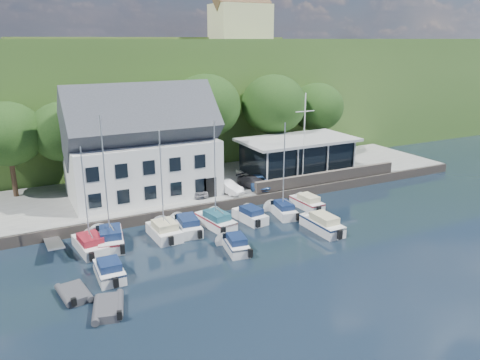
{
  "coord_description": "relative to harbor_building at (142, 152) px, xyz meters",
  "views": [
    {
      "loc": [
        -18.74,
        -27.75,
        16.01
      ],
      "look_at": [
        0.01,
        9.0,
        3.53
      ],
      "focal_mm": 35.0,
      "sensor_mm": 36.0,
      "label": 1
    }
  ],
  "objects": [
    {
      "name": "tree_3",
      "position": [
        9.54,
        6.19,
        1.25
      ],
      "size": [
        8.2,
        8.2,
        11.2
      ],
      "primitive_type": null,
      "color": "black",
      "rests_on": "quay"
    },
    {
      "name": "hillside",
      "position": [
        7.0,
        45.5,
        2.65
      ],
      "size": [
        160.0,
        75.0,
        16.0
      ],
      "primitive_type": "cube",
      "color": "#365720",
      "rests_on": "ground"
    },
    {
      "name": "boat_r1_4",
      "position": [
        3.87,
        -8.9,
        -0.89
      ],
      "size": [
        2.91,
        6.6,
        8.92
      ],
      "primitive_type": null,
      "rotation": [
        0.0,
        0.0,
        0.16
      ],
      "color": "silver",
      "rests_on": "ground"
    },
    {
      "name": "seawall",
      "position": [
        19.0,
        -5.1,
        -3.75
      ],
      "size": [
        18.0,
        0.5,
        1.2
      ],
      "primitive_type": "cube",
      "color": "#61564D",
      "rests_on": "quay"
    },
    {
      "name": "boat_r1_1",
      "position": [
        -5.31,
        -8.67,
        -0.55
      ],
      "size": [
        3.14,
        6.56,
        9.6
      ],
      "primitive_type": null,
      "rotation": [
        0.0,
        0.0,
        -0.17
      ],
      "color": "silver",
      "rests_on": "ground"
    },
    {
      "name": "boat_r1_3",
      "position": [
        1.26,
        -8.69,
        -4.65
      ],
      "size": [
        2.52,
        6.23,
        1.41
      ],
      "primitive_type": null,
      "rotation": [
        0.0,
        0.0,
        -0.1
      ],
      "color": "silver",
      "rests_on": "ground"
    },
    {
      "name": "ground",
      "position": [
        7.0,
        -16.5,
        -5.35
      ],
      "size": [
        180.0,
        180.0,
        0.0
      ],
      "primitive_type": "plane",
      "color": "black",
      "rests_on": "ground"
    },
    {
      "name": "tree_5",
      "position": [
        25.23,
        5.97,
        0.43
      ],
      "size": [
        6.99,
        6.99,
        9.56
      ],
      "primitive_type": null,
      "color": "black",
      "rests_on": "quay"
    },
    {
      "name": "boat_r2_4",
      "position": [
        11.71,
        -13.95,
        -4.56
      ],
      "size": [
        1.95,
        6.53,
        1.57
      ],
      "primitive_type": null,
      "rotation": [
        0.0,
        0.0,
        0.02
      ],
      "color": "silver",
      "rests_on": "ground"
    },
    {
      "name": "tree_0",
      "position": [
        -11.57,
        5.18,
        0.33
      ],
      "size": [
        6.86,
        6.86,
        9.37
      ],
      "primitive_type": null,
      "color": "black",
      "rests_on": "quay"
    },
    {
      "name": "quay_face",
      "position": [
        7.0,
        -5.5,
        -4.85
      ],
      "size": [
        60.0,
        0.3,
        1.0
      ],
      "primitive_type": "cube",
      "color": "#61564D",
      "rests_on": "ground"
    },
    {
      "name": "boat_r1_5",
      "position": [
        7.22,
        -9.1,
        -4.65
      ],
      "size": [
        2.48,
        5.45,
        1.39
      ],
      "primitive_type": null,
      "rotation": [
        0.0,
        0.0,
        0.13
      ],
      "color": "silver",
      "rests_on": "ground"
    },
    {
      "name": "boat_r2_2",
      "position": [
        3.24,
        -14.09,
        -4.68
      ],
      "size": [
        2.42,
        5.14,
        1.34
      ],
      "primitive_type": null,
      "rotation": [
        0.0,
        0.0,
        -0.17
      ],
      "color": "silver",
      "rests_on": "ground"
    },
    {
      "name": "boat_r1_6",
      "position": [
        10.67,
        -9.2,
        -1.2
      ],
      "size": [
        2.57,
        5.78,
        8.3
      ],
      "primitive_type": null,
      "rotation": [
        0.0,
        0.0,
        -0.16
      ],
      "color": "silver",
      "rests_on": "ground"
    },
    {
      "name": "car_silver",
      "position": [
        4.82,
        -2.56,
        -3.71
      ],
      "size": [
        2.23,
        3.96,
        1.27
      ],
      "primitive_type": "imported",
      "rotation": [
        0.0,
        0.0,
        -0.2
      ],
      "color": "#B7B6BC",
      "rests_on": "quay"
    },
    {
      "name": "tree_4",
      "position": [
        17.94,
        4.91,
        1.12
      ],
      "size": [
        8.01,
        8.01,
        10.94
      ],
      "primitive_type": null,
      "color": "black",
      "rests_on": "quay"
    },
    {
      "name": "gangway",
      "position": [
        -9.5,
        -7.5,
        -5.35
      ],
      "size": [
        1.2,
        6.0,
        1.4
      ],
      "primitive_type": null,
      "color": "silver",
      "rests_on": "ground"
    },
    {
      "name": "dinghy_0",
      "position": [
        -9.13,
        -15.55,
        -5.0
      ],
      "size": [
        2.2,
        3.21,
        0.7
      ],
      "primitive_type": null,
      "rotation": [
        0.0,
        0.0,
        0.14
      ],
      "color": "#36373B",
      "rests_on": "ground"
    },
    {
      "name": "club_pavilion",
      "position": [
        18.0,
        -0.5,
        -2.3
      ],
      "size": [
        13.2,
        7.2,
        4.1
      ],
      "primitive_type": null,
      "color": "black",
      "rests_on": "quay"
    },
    {
      "name": "tree_1",
      "position": [
        -6.49,
        4.89,
        0.21
      ],
      "size": [
        6.67,
        6.67,
        9.12
      ],
      "primitive_type": null,
      "color": "black",
      "rests_on": "quay"
    },
    {
      "name": "car_dgrey",
      "position": [
        10.79,
        -3.33,
        -3.74
      ],
      "size": [
        2.75,
        4.5,
        1.22
      ],
      "primitive_type": "imported",
      "rotation": [
        0.0,
        0.0,
        0.27
      ],
      "color": "#2B2A2F",
      "rests_on": "quay"
    },
    {
      "name": "dinghy_1",
      "position": [
        -7.53,
        -18.27,
        -4.98
      ],
      "size": [
        2.63,
        3.56,
        0.75
      ],
      "primitive_type": null,
      "rotation": [
        0.0,
        0.0,
        -0.24
      ],
      "color": "#36373B",
      "rests_on": "ground"
    },
    {
      "name": "tree_2",
      "position": [
        4.04,
        5.05,
        0.87
      ],
      "size": [
        7.63,
        7.63,
        10.43
      ],
      "primitive_type": null,
      "color": "black",
      "rests_on": "quay"
    },
    {
      "name": "farmhouse",
      "position": [
        29.0,
        35.5,
        14.75
      ],
      "size": [
        10.4,
        7.0,
        8.2
      ],
      "primitive_type": null,
      "color": "beige",
      "rests_on": "hillside"
    },
    {
      "name": "boat_r1_2",
      "position": [
        -0.95,
        -9.1,
        -0.76
      ],
      "size": [
        2.43,
        5.59,
        9.17
      ],
      "primitive_type": null,
      "rotation": [
        0.0,
        0.0,
        0.05
      ],
      "color": "silver",
      "rests_on": "ground"
    },
    {
      "name": "quay",
      "position": [
        7.0,
        1.0,
        -4.85
      ],
      "size": [
        60.0,
        13.0,
        1.0
      ],
      "primitive_type": "cube",
      "color": "#979792",
      "rests_on": "ground"
    },
    {
      "name": "car_white",
      "position": [
        7.62,
        -3.39,
        -3.73
      ],
      "size": [
        2.45,
        4.01,
        1.25
      ],
      "primitive_type": "imported",
      "rotation": [
        0.0,
        0.0,
        0.32
      ],
      "color": "white",
      "rests_on": "quay"
    },
    {
      "name": "car_blue",
      "position": [
        11.29,
        -3.37,
        -3.7
      ],
      "size": [
        2.6,
        4.09,
        1.3
      ],
      "primitive_type": "imported",
      "rotation": [
        0.0,
        0.0,
        -0.31
      ],
      "color": "#2D518B",
      "rests_on": "quay"
    },
    {
      "name": "boat_r2_0",
      "position": [
        -6.53,
        -13.98,
        -4.66
      ],
      "size": [
        1.96,
        4.88,
        1.37
      ],
      "primitive_type": null,
      "rotation": [
        0.0,
        0.0,
        -0.02
      ],
      "color": "silver",
      "rests_on": "ground"
    },
    {
      "name": "flagpole",
      "position": [
        16.68,
        -3.61,
        0.46
      ],
      "size": [
        2.31,
        0.2,
        9.62
      ],
      "primitive_type": null,
      "color": "silver",
      "rests_on": "quay"
    },
    {
      "name": "boat_r1_7",
      "position": [
        13.88,
        -8.55,
        -4.66
      ],
      "size": [
        1.97,
        5.63,
        1.37
      ],
      "primitive_type": null,
      "rotation": [
        0.0,
        0.0,
        0.05
      ],
      "color": "silver",
      "rests_on": "ground"
    },
    {
      "name": "harbor_building",
      "position": [
        0.0,
        0.0,
        0.0
      ],
      "size": [
        14.4,
        8.2,
        8.7
      ],
      "primitive_type": null,
      "color": "silver",
      "rests_on": "quay"
    },
    {
      "name": "field_patch",
      "position": [
        15.0,
        53.5,
        10.8
      ],
      "size": [
        50.0,
        30.0,
        0.3
      ],
      "primitive_type": "cube",
      "color": "#5B6B35",
      "rests_on": "hillside"
    },
    {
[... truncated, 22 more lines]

